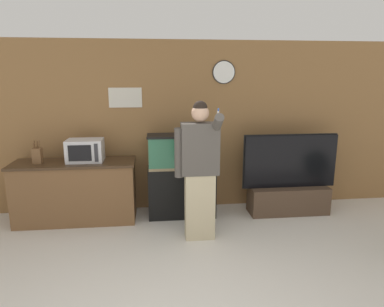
{
  "coord_description": "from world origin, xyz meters",
  "views": [
    {
      "loc": [
        -0.13,
        -2.19,
        2.08
      ],
      "look_at": [
        0.36,
        2.29,
        1.05
      ],
      "focal_mm": 32.0,
      "sensor_mm": 36.0,
      "label": 1
    }
  ],
  "objects_px": {
    "person_standing": "(199,169)",
    "aquarium_on_stand": "(182,176)",
    "tv_on_stand": "(288,190)",
    "microwave": "(85,150)",
    "counter_island": "(76,192)",
    "knife_block": "(37,155)"
  },
  "relations": [
    {
      "from": "counter_island",
      "to": "person_standing",
      "type": "xyz_separation_m",
      "value": [
        1.7,
        -0.73,
        0.48
      ]
    },
    {
      "from": "microwave",
      "to": "tv_on_stand",
      "type": "relative_size",
      "value": 0.34
    },
    {
      "from": "microwave",
      "to": "knife_block",
      "type": "distance_m",
      "value": 0.64
    },
    {
      "from": "knife_block",
      "to": "tv_on_stand",
      "type": "relative_size",
      "value": 0.22
    },
    {
      "from": "counter_island",
      "to": "tv_on_stand",
      "type": "distance_m",
      "value": 3.17
    },
    {
      "from": "aquarium_on_stand",
      "to": "tv_on_stand",
      "type": "distance_m",
      "value": 1.66
    },
    {
      "from": "knife_block",
      "to": "aquarium_on_stand",
      "type": "xyz_separation_m",
      "value": [
        2.01,
        0.05,
        -0.38
      ]
    },
    {
      "from": "aquarium_on_stand",
      "to": "counter_island",
      "type": "bearing_deg",
      "value": -179.04
    },
    {
      "from": "counter_island",
      "to": "person_standing",
      "type": "distance_m",
      "value": 1.91
    },
    {
      "from": "knife_block",
      "to": "aquarium_on_stand",
      "type": "height_order",
      "value": "aquarium_on_stand"
    },
    {
      "from": "person_standing",
      "to": "aquarium_on_stand",
      "type": "bearing_deg",
      "value": 102.16
    },
    {
      "from": "aquarium_on_stand",
      "to": "tv_on_stand",
      "type": "bearing_deg",
      "value": -2.55
    },
    {
      "from": "aquarium_on_stand",
      "to": "tv_on_stand",
      "type": "xyz_separation_m",
      "value": [
        1.64,
        -0.07,
        -0.27
      ]
    },
    {
      "from": "microwave",
      "to": "knife_block",
      "type": "relative_size",
      "value": 1.55
    },
    {
      "from": "counter_island",
      "to": "microwave",
      "type": "bearing_deg",
      "value": 6.26
    },
    {
      "from": "microwave",
      "to": "person_standing",
      "type": "height_order",
      "value": "person_standing"
    },
    {
      "from": "counter_island",
      "to": "aquarium_on_stand",
      "type": "xyz_separation_m",
      "value": [
        1.53,
        0.03,
        0.18
      ]
    },
    {
      "from": "aquarium_on_stand",
      "to": "microwave",
      "type": "bearing_deg",
      "value": -179.68
    },
    {
      "from": "knife_block",
      "to": "aquarium_on_stand",
      "type": "bearing_deg",
      "value": 1.51
    },
    {
      "from": "counter_island",
      "to": "knife_block",
      "type": "distance_m",
      "value": 0.73
    },
    {
      "from": "knife_block",
      "to": "person_standing",
      "type": "distance_m",
      "value": 2.28
    },
    {
      "from": "microwave",
      "to": "tv_on_stand",
      "type": "distance_m",
      "value": 3.08
    }
  ]
}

